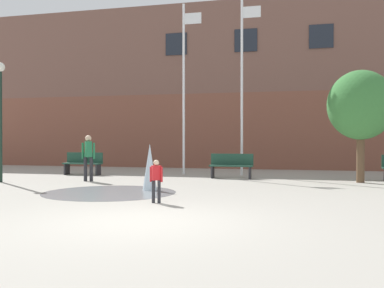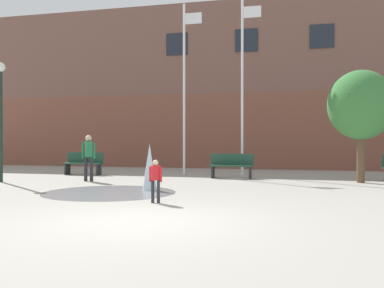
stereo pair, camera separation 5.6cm
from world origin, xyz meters
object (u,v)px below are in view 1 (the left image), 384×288
object	(u,v)px
adult_near_bench	(88,154)
street_tree_near_building	(361,105)
flagpole_right	(243,80)
park_bench_under_right_flagpole	(231,165)
lamp_post_left_lane	(0,104)
flagpole_left	(184,83)
child_with_pink_shirt	(156,178)
park_bench_left_of_flagpoles	(83,163)

from	to	relation	value
adult_near_bench	street_tree_near_building	size ratio (longest dim) A/B	0.42
adult_near_bench	flagpole_right	size ratio (longest dim) A/B	0.22
park_bench_under_right_flagpole	adult_near_bench	bearing A→B (deg)	-152.14
flagpole_right	lamp_post_left_lane	xyz separation A→B (m)	(-7.56, -4.87, -1.18)
flagpole_left	street_tree_near_building	distance (m)	7.08
park_bench_under_right_flagpole	child_with_pink_shirt	size ratio (longest dim) A/B	1.62
flagpole_right	adult_near_bench	bearing A→B (deg)	-140.93
lamp_post_left_lane	child_with_pink_shirt	bearing A→B (deg)	-26.87
adult_near_bench	lamp_post_left_lane	bearing A→B (deg)	73.03
adult_near_bench	flagpole_right	bearing A→B (deg)	-87.41
park_bench_left_of_flagpoles	adult_near_bench	bearing A→B (deg)	-58.65
park_bench_under_right_flagpole	flagpole_left	world-z (taller)	flagpole_left
park_bench_under_right_flagpole	lamp_post_left_lane	size ratio (longest dim) A/B	0.39
adult_near_bench	flagpole_left	world-z (taller)	flagpole_left
child_with_pink_shirt	flagpole_left	xyz separation A→B (m)	(-1.59, 8.28, 3.19)
lamp_post_left_lane	street_tree_near_building	distance (m)	12.13
park_bench_under_right_flagpole	adult_near_bench	distance (m)	5.21
street_tree_near_building	park_bench_under_right_flagpole	bearing A→B (deg)	172.55
park_bench_left_of_flagpoles	park_bench_under_right_flagpole	size ratio (longest dim) A/B	1.00
child_with_pink_shirt	lamp_post_left_lane	distance (m)	7.81
child_with_pink_shirt	flagpole_right	bearing A→B (deg)	44.64
lamp_post_left_lane	adult_near_bench	bearing A→B (deg)	19.51
park_bench_left_of_flagpoles	flagpole_right	xyz separation A→B (m)	(6.32, 1.40, 3.34)
flagpole_right	street_tree_near_building	world-z (taller)	flagpole_right
flagpole_right	street_tree_near_building	xyz separation A→B (m)	(4.24, -2.05, -1.24)
child_with_pink_shirt	street_tree_near_building	world-z (taller)	street_tree_near_building
flagpole_left	flagpole_right	distance (m)	2.42
child_with_pink_shirt	street_tree_near_building	distance (m)	8.28
park_bench_under_right_flagpole	street_tree_near_building	world-z (taller)	street_tree_near_building
flagpole_left	flagpole_right	size ratio (longest dim) A/B	0.99
park_bench_under_right_flagpole	street_tree_near_building	bearing A→B (deg)	-7.45
child_with_pink_shirt	lamp_post_left_lane	bearing A→B (deg)	113.53
adult_near_bench	flagpole_right	xyz separation A→B (m)	(4.80, 3.89, 2.88)
child_with_pink_shirt	flagpole_right	distance (m)	8.93
park_bench_left_of_flagpoles	street_tree_near_building	xyz separation A→B (m)	(10.56, -0.65, 2.10)
child_with_pink_shirt	flagpole_left	bearing A→B (deg)	61.26
park_bench_under_right_flagpole	park_bench_left_of_flagpoles	bearing A→B (deg)	179.35
park_bench_left_of_flagpoles	flagpole_right	world-z (taller)	flagpole_right
child_with_pink_shirt	street_tree_near_building	size ratio (longest dim) A/B	0.26
park_bench_under_right_flagpole	adult_near_bench	xyz separation A→B (m)	(-4.59, -2.42, 0.45)
park_bench_left_of_flagpoles	child_with_pink_shirt	bearing A→B (deg)	-51.44
flagpole_left	flagpole_right	bearing A→B (deg)	0.00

